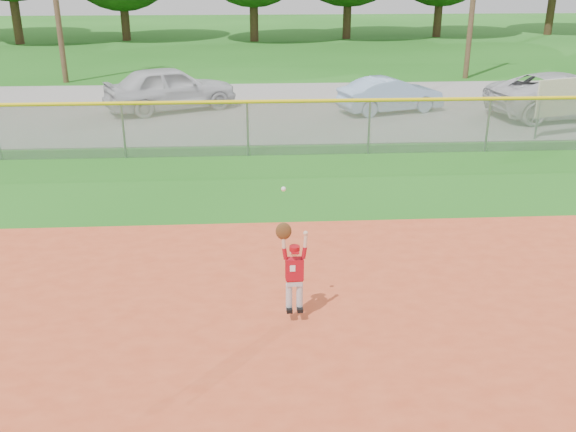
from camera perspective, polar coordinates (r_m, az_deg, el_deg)
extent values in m
plane|color=#1E6216|center=(8.68, -3.24, -13.52)|extent=(120.00, 120.00, 0.00)
cube|color=gray|center=(23.63, -3.62, 9.50)|extent=(44.00, 10.00, 0.03)
imported|color=silver|center=(23.53, -10.40, 11.13)|extent=(4.95, 3.61, 1.57)
imported|color=#8FAED5|center=(23.16, 9.10, 10.59)|extent=(3.88, 2.31, 1.21)
imported|color=silver|center=(24.10, 23.47, 9.84)|extent=(5.58, 3.19, 1.47)
cylinder|color=gray|center=(20.61, 21.30, 8.12)|extent=(0.07, 0.07, 1.34)
cube|color=#F1E8C5|center=(21.12, 23.31, 9.69)|extent=(1.92, 0.69, 1.11)
cube|color=gray|center=(17.61, -3.60, 7.71)|extent=(40.00, 0.03, 1.50)
cylinder|color=yellow|center=(17.45, -3.66, 10.10)|extent=(40.00, 0.10, 0.10)
cylinder|color=gray|center=(17.93, -14.40, 7.33)|extent=(0.06, 0.06, 1.50)
cylinder|color=gray|center=(17.61, -3.60, 7.71)|extent=(0.06, 0.06, 1.50)
cylinder|color=gray|center=(17.92, 7.22, 7.83)|extent=(0.06, 0.06, 1.50)
cylinder|color=gray|center=(18.82, 17.33, 7.69)|extent=(0.06, 0.06, 1.50)
cylinder|color=#422D1C|center=(46.10, -23.11, 16.63)|extent=(0.56, 0.56, 4.43)
cylinder|color=#422D1C|center=(46.08, -14.36, 17.43)|extent=(0.56, 0.56, 4.11)
cylinder|color=#422D1C|center=(44.32, -3.06, 18.24)|extent=(0.56, 0.56, 4.64)
cylinder|color=#422D1C|center=(46.03, 5.32, 18.46)|extent=(0.56, 0.56, 4.89)
cylinder|color=#422D1C|center=(48.08, 13.29, 18.08)|extent=(0.56, 0.56, 4.78)
cylinder|color=silver|center=(9.47, 0.10, -7.22)|extent=(0.10, 0.10, 0.43)
cylinder|color=silver|center=(9.49, 1.04, -7.18)|extent=(0.10, 0.10, 0.43)
cube|color=black|center=(9.54, 0.11, -8.27)|extent=(0.09, 0.18, 0.06)
cube|color=black|center=(9.56, 1.05, -8.23)|extent=(0.09, 0.18, 0.06)
cube|color=silver|center=(9.37, 0.57, -5.90)|extent=(0.23, 0.13, 0.09)
cube|color=maroon|center=(9.34, 0.57, -5.62)|extent=(0.24, 0.14, 0.03)
cube|color=#A60B18|center=(9.27, 0.58, -4.72)|extent=(0.26, 0.15, 0.33)
cube|color=white|center=(9.18, 0.41, -4.69)|extent=(0.08, 0.01, 0.10)
sphere|color=beige|center=(9.15, 0.58, -3.14)|extent=(0.15, 0.15, 0.15)
cylinder|color=#A30A11|center=(9.13, 0.59, -2.90)|extent=(0.16, 0.16, 0.07)
cube|color=#A30A11|center=(9.07, 0.64, -3.27)|extent=(0.12, 0.09, 0.01)
cylinder|color=#A60B18|center=(9.15, -0.28, -3.35)|extent=(0.09, 0.06, 0.18)
cylinder|color=beige|center=(9.07, -0.39, -2.31)|extent=(0.07, 0.05, 0.19)
ellipsoid|color=#4C2D14|center=(9.00, -0.39, -1.36)|extent=(0.23, 0.11, 0.26)
sphere|color=white|center=(8.78, -0.40, 2.42)|extent=(0.07, 0.07, 0.07)
cylinder|color=#A60B18|center=(9.17, 1.44, -3.28)|extent=(0.09, 0.06, 0.18)
cylinder|color=beige|center=(9.10, 1.56, -2.24)|extent=(0.07, 0.05, 0.19)
sphere|color=beige|center=(9.05, 1.57, -1.53)|extent=(0.07, 0.07, 0.07)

